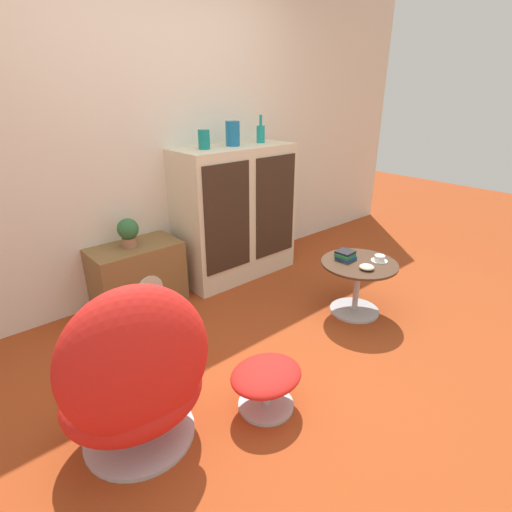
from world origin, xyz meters
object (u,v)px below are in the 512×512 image
Objects in this scene: ottoman at (266,379)px; potted_plant at (128,231)px; egg_chair at (136,379)px; vase_leftmost at (204,139)px; vase_inner_left at (233,133)px; bowl at (367,267)px; sideboard at (235,213)px; book_stack at (345,255)px; vase_inner_right at (261,133)px; teacup at (379,259)px; coffee_table at (357,280)px; tv_console at (138,276)px.

potted_plant is (-0.03, 1.52, 0.45)m from ottoman.
vase_leftmost reaches higher than egg_chair.
bowl is at bearing -81.60° from vase_inner_left.
vase_leftmost is (0.68, 1.48, 1.08)m from ottoman.
ottoman is at bearing -114.51° from vase_leftmost.
sideboard is at bearing -22.99° from vase_inner_left.
book_stack is (0.52, -1.08, -0.81)m from vase_leftmost.
egg_chair is 3.84× the size of vase_inner_right.
egg_chair reaches higher than teacup.
vase_inner_left reaches higher than bowl.
potted_plant reaches higher than coffee_table.
egg_chair is 1.46m from potted_plant.
tv_console reaches higher than bowl.
bowl is (-0.07, -0.11, 0.17)m from coffee_table.
bowl is (0.19, -1.30, -0.85)m from vase_inner_left.
teacup is (0.08, -1.28, -0.83)m from vase_inner_right.
egg_chair is 2.21× the size of ottoman.
ottoman is (-0.00, -1.52, -0.07)m from tv_console.
vase_inner_left is 0.86× the size of vase_inner_right.
egg_chair is 2.45m from vase_inner_right.
sideboard reaches higher than ottoman.
bowl is at bearing -95.44° from vase_inner_right.
ottoman is 2.03× the size of vase_inner_left.
coffee_table is at bearing 13.33° from ottoman.
potted_plant reaches higher than book_stack.
teacup is at bearing -61.81° from vase_leftmost.
vase_inner_right is at bearing 85.16° from book_stack.
vase_inner_left is 1.58m from teacup.
potted_plant is 1.80× the size of teacup.
ottoman is at bearing -130.91° from vase_inner_right.
vase_leftmost is at bearing 110.40° from bowl.
book_stack reaches higher than coffee_table.
tv_console reaches higher than ottoman.
tv_console is 1.74m from coffee_table.
tv_console is at bearing -1.29° from potted_plant.
vase_inner_right is at bearing -0.00° from vase_inner_left.
tv_console is at bearing 176.41° from vase_leftmost.
ottoman is 1.29m from book_stack.
vase_inner_right is 1.36m from book_stack.
sideboard reaches higher than tv_console.
vase_leftmost reaches higher than teacup.
potted_plant is at bearing 176.51° from vase_leftmost.
vase_inner_left is at bearing 56.85° from ottoman.
vase_inner_right is (0.31, 0.00, 0.68)m from sideboard.
bowl is at bearing -69.60° from vase_leftmost.
vase_inner_left reaches higher than egg_chair.
sideboard is 1.25m from coffee_table.
egg_chair reaches higher than potted_plant.
book_stack is 1.29× the size of bowl.
potted_plant is (0.60, 1.31, 0.24)m from egg_chair.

